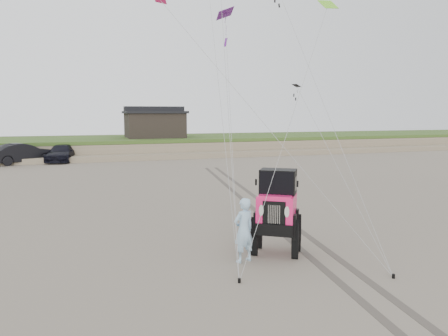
% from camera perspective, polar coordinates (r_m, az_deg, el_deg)
% --- Properties ---
extents(ground, '(160.00, 160.00, 0.00)m').
position_cam_1_polar(ground, '(12.85, 10.89, -12.94)').
color(ground, '#6B6054').
rests_on(ground, ground).
extents(dune_ridge, '(160.00, 14.25, 1.73)m').
position_cam_1_polar(dune_ridge, '(48.47, -11.44, 2.86)').
color(dune_ridge, '#7A6B54').
rests_on(dune_ridge, ground).
extents(cabin, '(6.40, 5.40, 3.35)m').
position_cam_1_polar(cabin, '(48.15, -9.06, 5.77)').
color(cabin, black).
rests_on(cabin, dune_ridge).
extents(truck_b, '(5.65, 4.18, 1.78)m').
position_cam_1_polar(truck_b, '(41.66, -24.77, 1.74)').
color(truck_b, black).
rests_on(truck_b, ground).
extents(truck_c, '(3.10, 5.52, 1.51)m').
position_cam_1_polar(truck_c, '(42.12, -20.44, 1.82)').
color(truck_c, black).
rests_on(truck_c, ground).
extents(jeep, '(5.21, 6.10, 2.12)m').
position_cam_1_polar(jeep, '(13.78, 6.88, -6.85)').
color(jeep, '#FA1F6A').
rests_on(jeep, ground).
extents(man, '(0.81, 0.65, 1.93)m').
position_cam_1_polar(man, '(13.02, 2.60, -8.10)').
color(man, '#7EADC3').
rests_on(man, ground).
extents(kite_flock, '(7.12, 9.12, 6.72)m').
position_cam_1_polar(kite_flock, '(22.05, 2.29, 20.82)').
color(kite_flock, red).
rests_on(kite_flock, ground).
extents(stake_main, '(0.08, 0.08, 0.12)m').
position_cam_1_polar(stake_main, '(11.74, 2.01, -14.48)').
color(stake_main, black).
rests_on(stake_main, ground).
extents(stake_aux, '(0.08, 0.08, 0.12)m').
position_cam_1_polar(stake_aux, '(12.85, 21.27, -13.03)').
color(stake_aux, black).
rests_on(stake_aux, ground).
extents(tire_tracks, '(5.22, 29.74, 0.01)m').
position_cam_1_polar(tire_tracks, '(20.60, 4.77, -5.12)').
color(tire_tracks, '#4C443D').
rests_on(tire_tracks, ground).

